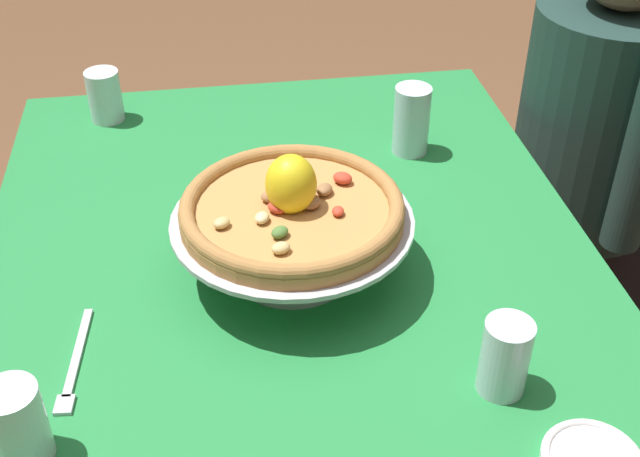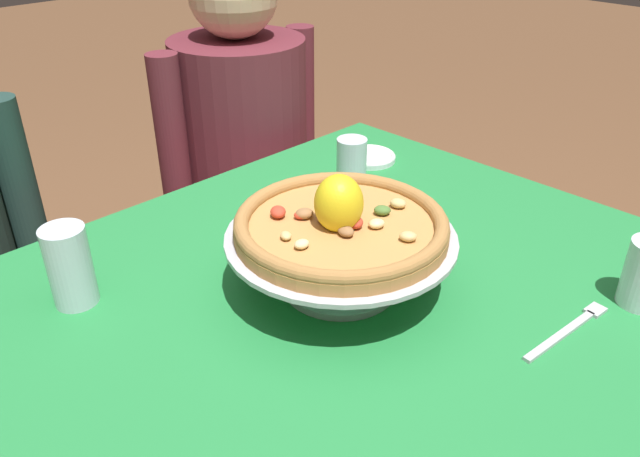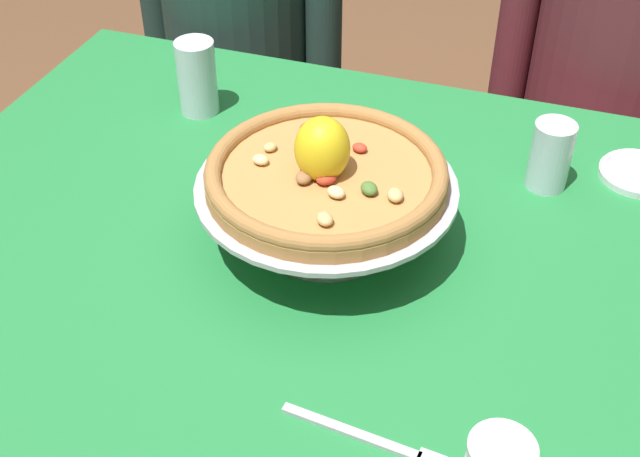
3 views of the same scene
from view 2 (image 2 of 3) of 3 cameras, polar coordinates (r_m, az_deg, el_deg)
The scene contains 8 objects.
dining_table at distance 1.09m, azimuth 0.50°, elevation -10.10°, with size 1.27×1.00×0.72m.
pizza_stand at distance 1.02m, azimuth 1.86°, elevation -2.10°, with size 0.37×0.37×0.10m.
pizza at distance 0.99m, azimuth 1.90°, elevation 0.51°, with size 0.34×0.34×0.11m.
water_glass_back_left at distance 1.06m, azimuth -21.76°, elevation -3.52°, with size 0.07×0.07×0.13m.
water_glass_back_right at distance 1.36m, azimuth 2.87°, elevation 5.64°, with size 0.07×0.07×0.11m.
side_plate at distance 1.51m, azimuth 4.51°, elevation 6.53°, with size 0.12×0.12×0.02m.
dinner_fork at distance 1.03m, azimuth 21.81°, elevation -8.45°, with size 0.20×0.04×0.01m.
diner_right at distance 1.84m, azimuth -6.90°, elevation 5.59°, with size 0.52×0.38×1.17m.
Camera 2 is at (-0.59, -0.59, 1.33)m, focal length 35.16 mm.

